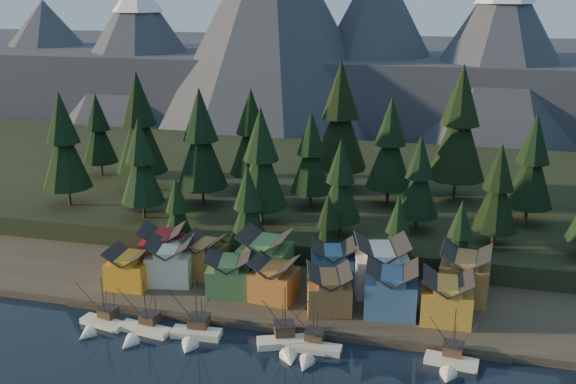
% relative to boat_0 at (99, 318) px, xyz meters
% --- Properties ---
extents(ground, '(500.00, 500.00, 0.00)m').
position_rel_boat_0_xyz_m(ground, '(29.86, -8.80, -1.94)').
color(ground, black).
rests_on(ground, ground).
extents(shore_strip, '(400.00, 50.00, 1.50)m').
position_rel_boat_0_xyz_m(shore_strip, '(29.86, 31.20, -1.19)').
color(shore_strip, '#3A342A').
rests_on(shore_strip, ground).
extents(hillside, '(420.00, 100.00, 6.00)m').
position_rel_boat_0_xyz_m(hillside, '(29.86, 81.20, 1.06)').
color(hillside, black).
rests_on(hillside, ground).
extents(dock, '(80.00, 4.00, 1.00)m').
position_rel_boat_0_xyz_m(dock, '(29.86, 7.70, -1.44)').
color(dock, '#494134').
rests_on(dock, ground).
extents(mountain_ridge, '(560.00, 190.00, 90.00)m').
position_rel_boat_0_xyz_m(mountain_ridge, '(25.66, 204.79, 24.11)').
color(mountain_ridge, '#474C5C').
rests_on(mountain_ridge, ground).
extents(boat_0, '(9.00, 9.50, 10.17)m').
position_rel_boat_0_xyz_m(boat_0, '(0.00, 0.00, 0.00)').
color(boat_0, silver).
rests_on(boat_0, ground).
extents(boat_1, '(9.78, 10.43, 10.56)m').
position_rel_boat_0_xyz_m(boat_1, '(8.30, -0.44, 0.02)').
color(boat_1, white).
rests_on(boat_1, ground).
extents(boat_2, '(8.94, 9.63, 11.64)m').
position_rel_boat_0_xyz_m(boat_2, '(17.75, 0.48, 0.42)').
color(boat_2, silver).
rests_on(boat_2, ground).
extents(boat_3, '(10.16, 10.69, 11.67)m').
position_rel_boat_0_xyz_m(boat_3, '(33.66, 1.42, 0.31)').
color(boat_3, silver).
rests_on(boat_3, ground).
extents(boat_4, '(9.95, 10.82, 10.35)m').
position_rel_boat_0_xyz_m(boat_4, '(37.92, 0.84, -0.09)').
color(boat_4, beige).
rests_on(boat_4, ground).
extents(boat_6, '(8.81, 9.40, 10.72)m').
position_rel_boat_0_xyz_m(boat_6, '(60.16, 2.29, 0.17)').
color(boat_6, silver).
rests_on(boat_6, ground).
extents(house_front_0, '(8.00, 7.59, 7.75)m').
position_rel_boat_0_xyz_m(house_front_0, '(-1.03, 13.87, 3.63)').
color(house_front_0, orange).
rests_on(house_front_0, shore_strip).
extents(house_front_1, '(9.88, 9.61, 8.85)m').
position_rel_boat_0_xyz_m(house_front_1, '(5.93, 17.74, 4.20)').
color(house_front_1, silver).
rests_on(house_front_1, shore_strip).
extents(house_front_2, '(9.63, 9.68, 7.99)m').
position_rel_boat_0_xyz_m(house_front_2, '(18.68, 16.22, 3.76)').
color(house_front_2, '#538548').
rests_on(house_front_2, shore_strip).
extents(house_front_3, '(8.77, 8.45, 8.03)m').
position_rel_boat_0_xyz_m(house_front_3, '(27.68, 15.65, 3.78)').
color(house_front_3, '#A06129').
rests_on(house_front_3, shore_strip).
extents(house_front_4, '(9.63, 10.07, 7.94)m').
position_rel_boat_0_xyz_m(house_front_4, '(38.39, 13.89, 3.73)').
color(house_front_4, '#916033').
rests_on(house_front_4, shore_strip).
extents(house_front_5, '(9.52, 8.76, 9.45)m').
position_rel_boat_0_xyz_m(house_front_5, '(49.37, 15.26, 4.52)').
color(house_front_5, '#385C86').
rests_on(house_front_5, shore_strip).
extents(house_front_6, '(8.82, 8.36, 8.62)m').
position_rel_boat_0_xyz_m(house_front_6, '(59.00, 15.16, 4.09)').
color(house_front_6, '#BC8E30').
rests_on(house_front_6, shore_strip).
extents(house_back_0, '(9.93, 9.66, 9.23)m').
position_rel_boat_0_xyz_m(house_back_0, '(1.99, 22.87, 4.40)').
color(house_back_0, maroon).
rests_on(house_back_0, shore_strip).
extents(house_back_1, '(8.45, 8.53, 8.47)m').
position_rel_boat_0_xyz_m(house_back_1, '(11.42, 21.99, 4.00)').
color(house_back_1, olive).
rests_on(house_back_1, shore_strip).
extents(house_back_2, '(10.03, 9.28, 10.19)m').
position_rel_boat_0_xyz_m(house_back_2, '(23.89, 22.95, 4.91)').
color(house_back_2, '#538146').
rests_on(house_back_2, shore_strip).
extents(house_back_3, '(9.95, 9.27, 8.56)m').
position_rel_boat_0_xyz_m(house_back_3, '(37.09, 24.85, 4.05)').
color(house_back_3, '#3C658F').
rests_on(house_back_3, shore_strip).
extents(house_back_4, '(11.82, 11.53, 10.69)m').
position_rel_boat_0_xyz_m(house_back_4, '(46.68, 23.36, 5.17)').
color(house_back_4, silver).
rests_on(house_back_4, shore_strip).
extents(house_back_5, '(9.61, 9.71, 9.91)m').
position_rel_boat_0_xyz_m(house_back_5, '(62.11, 24.45, 4.76)').
color(house_back_5, olive).
rests_on(house_back_5, shore_strip).
extents(tree_hill_0, '(12.09, 12.09, 28.17)m').
position_rel_boat_0_xyz_m(tree_hill_0, '(-32.14, 43.20, 19.46)').
color(tree_hill_0, '#332319').
rests_on(tree_hill_0, hillside).
extents(tree_hill_1, '(13.44, 13.44, 31.31)m').
position_rel_boat_0_xyz_m(tree_hill_1, '(-20.14, 59.20, 21.18)').
color(tree_hill_1, '#332319').
rests_on(tree_hill_1, hillside).
extents(tree_hill_2, '(10.15, 10.15, 23.64)m').
position_rel_boat_0_xyz_m(tree_hill_2, '(-10.14, 39.20, 16.98)').
color(tree_hill_2, '#332319').
rests_on(tree_hill_2, hillside).
extents(tree_hill_3, '(12.51, 12.51, 29.13)m').
position_rel_boat_0_xyz_m(tree_hill_3, '(-0.14, 51.20, 19.98)').
color(tree_hill_3, '#332319').
rests_on(tree_hill_3, hillside).
extents(tree_hill_4, '(11.67, 11.67, 27.18)m').
position_rel_boat_0_xyz_m(tree_hill_4, '(7.86, 66.20, 18.91)').
color(tree_hill_4, '#332319').
rests_on(tree_hill_4, hillside).
extents(tree_hill_5, '(11.61, 11.61, 27.05)m').
position_rel_boat_0_xyz_m(tree_hill_5, '(17.86, 41.20, 18.85)').
color(tree_hill_5, '#332319').
rests_on(tree_hill_5, hillside).
extents(tree_hill_6, '(10.17, 10.17, 23.68)m').
position_rel_boat_0_xyz_m(tree_hill_6, '(25.86, 56.20, 17.00)').
color(tree_hill_6, '#332319').
rests_on(tree_hill_6, hillside).
extents(tree_hill_7, '(9.24, 9.24, 21.53)m').
position_rel_boat_0_xyz_m(tree_hill_7, '(35.86, 39.20, 15.82)').
color(tree_hill_7, '#332319').
rests_on(tree_hill_7, hillside).
extents(tree_hill_8, '(11.57, 11.57, 26.95)m').
position_rel_boat_0_xyz_m(tree_hill_8, '(43.86, 63.20, 18.79)').
color(tree_hill_8, '#332319').
rests_on(tree_hill_8, hillside).
extents(tree_hill_9, '(9.33, 9.33, 21.75)m').
position_rel_boat_0_xyz_m(tree_hill_9, '(51.86, 46.20, 15.94)').
color(tree_hill_9, '#332319').
rests_on(tree_hill_9, hillside).
extents(tree_hill_10, '(14.67, 14.67, 34.17)m').
position_rel_boat_0_xyz_m(tree_hill_10, '(59.86, 71.20, 22.74)').
color(tree_hill_10, '#332319').
rests_on(tree_hill_10, hillside).
extents(tree_hill_11, '(9.42, 9.42, 21.94)m').
position_rel_boat_0_xyz_m(tree_hill_11, '(67.86, 41.20, 16.05)').
color(tree_hill_11, '#332319').
rests_on(tree_hill_11, hillside).
extents(tree_hill_12, '(10.89, 10.89, 25.37)m').
position_rel_boat_0_xyz_m(tree_hill_12, '(75.86, 57.20, 17.92)').
color(tree_hill_12, '#332319').
rests_on(tree_hill_12, hillside).
extents(tree_hill_15, '(14.58, 14.58, 33.97)m').
position_rel_boat_0_xyz_m(tree_hill_15, '(29.86, 73.20, 22.63)').
color(tree_hill_15, '#332319').
rests_on(tree_hill_15, hillside).
extents(tree_hill_16, '(10.11, 10.11, 23.56)m').
position_rel_boat_0_xyz_m(tree_hill_16, '(-38.14, 69.20, 16.93)').
color(tree_hill_16, '#332319').
rests_on(tree_hill_16, hillside).
extents(tree_shore_0, '(7.49, 7.49, 17.45)m').
position_rel_boat_0_xyz_m(tree_shore_0, '(1.86, 31.20, 9.09)').
color(tree_shore_0, '#332319').
rests_on(tree_shore_0, shore_strip).
extents(tree_shore_1, '(9.08, 9.08, 21.15)m').
position_rel_boat_0_xyz_m(tree_shore_1, '(17.86, 31.20, 11.11)').
color(tree_shore_1, '#332319').
rests_on(tree_shore_1, shore_strip).
extents(tree_shore_2, '(7.05, 7.05, 16.43)m').
position_rel_boat_0_xyz_m(tree_shore_2, '(34.86, 31.20, 8.53)').
color(tree_shore_2, '#332319').
rests_on(tree_shore_2, shore_strip).
extents(tree_shore_3, '(7.34, 7.34, 17.09)m').
position_rel_boat_0_xyz_m(tree_shore_3, '(48.86, 31.20, 8.89)').
color(tree_shore_3, '#332319').
rests_on(tree_shore_3, shore_strip).
extents(tree_shore_4, '(7.37, 7.37, 17.18)m').
position_rel_boat_0_xyz_m(tree_shore_4, '(60.86, 31.20, 8.94)').
color(tree_shore_4, '#332319').
rests_on(tree_shore_4, shore_strip).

